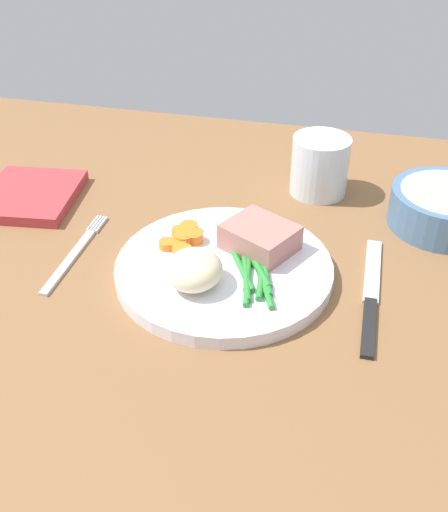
# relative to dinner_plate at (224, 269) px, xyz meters

# --- Properties ---
(dining_table) EXTENTS (1.20, 0.90, 0.02)m
(dining_table) POSITION_rel_dinner_plate_xyz_m (-0.01, -0.01, -0.02)
(dining_table) COLOR brown
(dining_table) RESTS_ON ground
(dinner_plate) EXTENTS (0.25, 0.25, 0.02)m
(dinner_plate) POSITION_rel_dinner_plate_xyz_m (0.00, 0.00, 0.00)
(dinner_plate) COLOR white
(dinner_plate) RESTS_ON dining_table
(meat_portion) EXTENTS (0.10, 0.09, 0.03)m
(meat_portion) POSITION_rel_dinner_plate_xyz_m (0.03, 0.04, 0.02)
(meat_portion) COLOR #B2756B
(meat_portion) RESTS_ON dinner_plate
(mashed_potatoes) EXTENTS (0.06, 0.07, 0.04)m
(mashed_potatoes) POSITION_rel_dinner_plate_xyz_m (-0.02, -0.04, 0.03)
(mashed_potatoes) COLOR beige
(mashed_potatoes) RESTS_ON dinner_plate
(carrot_slices) EXTENTS (0.05, 0.07, 0.01)m
(carrot_slices) POSITION_rel_dinner_plate_xyz_m (-0.06, 0.03, 0.01)
(carrot_slices) COLOR orange
(carrot_slices) RESTS_ON dinner_plate
(green_beans) EXTENTS (0.07, 0.10, 0.01)m
(green_beans) POSITION_rel_dinner_plate_xyz_m (0.04, -0.02, 0.01)
(green_beans) COLOR #2D8C38
(green_beans) RESTS_ON dinner_plate
(fork) EXTENTS (0.01, 0.17, 0.00)m
(fork) POSITION_rel_dinner_plate_xyz_m (-0.18, -0.00, -0.01)
(fork) COLOR silver
(fork) RESTS_ON dining_table
(knife) EXTENTS (0.02, 0.20, 0.01)m
(knife) POSITION_rel_dinner_plate_xyz_m (0.17, -0.00, -0.01)
(knife) COLOR black
(knife) RESTS_ON dining_table
(water_glass) EXTENTS (0.08, 0.08, 0.08)m
(water_glass) POSITION_rel_dinner_plate_xyz_m (0.08, 0.22, 0.03)
(water_glass) COLOR silver
(water_glass) RESTS_ON dining_table
(salad_bowl) EXTENTS (0.14, 0.14, 0.05)m
(salad_bowl) POSITION_rel_dinner_plate_xyz_m (0.25, 0.17, 0.02)
(salad_bowl) COLOR #4C7299
(salad_bowl) RESTS_ON dining_table
(napkin) EXTENTS (0.14, 0.15, 0.01)m
(napkin) POSITION_rel_dinner_plate_xyz_m (-0.30, 0.10, -0.00)
(napkin) COLOR #B2383D
(napkin) RESTS_ON dining_table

